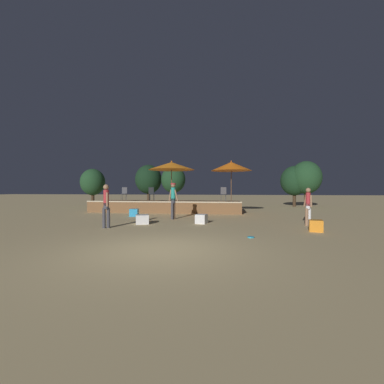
% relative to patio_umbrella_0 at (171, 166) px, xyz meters
% --- Properties ---
extents(ground_plane, '(120.00, 120.00, 0.00)m').
position_rel_patio_umbrella_0_xyz_m(ground_plane, '(1.71, -9.18, -2.99)').
color(ground_plane, tan).
extents(wooden_deck, '(10.14, 3.14, 0.78)m').
position_rel_patio_umbrella_0_xyz_m(wooden_deck, '(-0.74, 1.85, -2.64)').
color(wooden_deck, brown).
rests_on(wooden_deck, ground).
extents(patio_umbrella_0, '(2.85, 2.85, 3.32)m').
position_rel_patio_umbrella_0_xyz_m(patio_umbrella_0, '(0.00, 0.00, 0.00)').
color(patio_umbrella_0, brown).
rests_on(patio_umbrella_0, ground).
extents(patio_umbrella_1, '(2.48, 2.48, 3.31)m').
position_rel_patio_umbrella_0_xyz_m(patio_umbrella_1, '(3.68, 0.36, -0.04)').
color(patio_umbrella_1, brown).
rests_on(patio_umbrella_1, ground).
extents(cube_seat_0, '(0.73, 0.73, 0.41)m').
position_rel_patio_umbrella_0_xyz_m(cube_seat_0, '(-0.35, -4.52, -2.79)').
color(cube_seat_0, white).
rests_on(cube_seat_0, ground).
extents(cube_seat_1, '(0.57, 0.57, 0.42)m').
position_rel_patio_umbrella_0_xyz_m(cube_seat_1, '(2.29, -4.04, -2.78)').
color(cube_seat_1, white).
rests_on(cube_seat_1, ground).
extents(cube_seat_2, '(0.53, 0.53, 0.43)m').
position_rel_patio_umbrella_0_xyz_m(cube_seat_2, '(-1.85, -1.56, -2.78)').
color(cube_seat_2, '#2D9EDB').
rests_on(cube_seat_2, ground).
extents(cube_seat_3, '(0.55, 0.55, 0.43)m').
position_rel_patio_umbrella_0_xyz_m(cube_seat_3, '(6.70, -5.59, -2.78)').
color(cube_seat_3, orange).
rests_on(cube_seat_3, ground).
extents(person_0, '(0.58, 0.30, 1.89)m').
position_rel_patio_umbrella_0_xyz_m(person_0, '(0.67, -2.60, -1.90)').
color(person_0, '#3F3F47').
rests_on(person_0, ground).
extents(person_1, '(0.34, 0.38, 1.76)m').
position_rel_patio_umbrella_0_xyz_m(person_1, '(-1.38, -5.89, -2.03)').
color(person_1, '#3F3F47').
rests_on(person_1, ground).
extents(person_2, '(0.30, 0.44, 1.62)m').
position_rel_patio_umbrella_0_xyz_m(person_2, '(6.88, -4.05, -2.13)').
color(person_2, '#997051').
rests_on(person_2, ground).
extents(bistro_chair_0, '(0.47, 0.47, 0.90)m').
position_rel_patio_umbrella_0_xyz_m(bistro_chair_0, '(-1.70, 1.34, -1.67)').
color(bistro_chair_0, '#2D3338').
rests_on(bistro_chair_0, wooden_deck).
extents(bistro_chair_1, '(0.40, 0.40, 0.90)m').
position_rel_patio_umbrella_0_xyz_m(bistro_chair_1, '(-3.71, 1.48, -1.67)').
color(bistro_chair_1, '#47474C').
rests_on(bistro_chair_1, wooden_deck).
extents(bistro_chair_2, '(0.40, 0.40, 0.90)m').
position_rel_patio_umbrella_0_xyz_m(bistro_chair_2, '(3.19, 1.06, -1.67)').
color(bistro_chair_2, '#47474C').
rests_on(bistro_chair_2, wooden_deck).
extents(frisbee_disc, '(0.22, 0.22, 0.03)m').
position_rel_patio_umbrella_0_xyz_m(frisbee_disc, '(4.21, -7.16, -2.98)').
color(frisbee_disc, '#33B2D8').
rests_on(frisbee_disc, ground).
extents(background_tree_0, '(2.57, 2.57, 3.96)m').
position_rel_patio_umbrella_0_xyz_m(background_tree_0, '(10.13, 7.58, -0.46)').
color(background_tree_0, '#3D2B1C').
rests_on(background_tree_0, ground).
extents(background_tree_1, '(2.36, 2.36, 3.59)m').
position_rel_patio_umbrella_0_xyz_m(background_tree_1, '(9.28, 7.96, -0.72)').
color(background_tree_1, '#3D2B1C').
rests_on(background_tree_1, ground).
extents(background_tree_2, '(2.68, 2.68, 4.02)m').
position_rel_patio_umbrella_0_xyz_m(background_tree_2, '(-4.54, 9.66, -0.46)').
color(background_tree_2, '#3D2B1C').
rests_on(background_tree_2, ground).
extents(background_tree_3, '(2.31, 2.31, 3.73)m').
position_rel_patio_umbrella_0_xyz_m(background_tree_3, '(-1.67, 8.35, -0.55)').
color(background_tree_3, '#3D2B1C').
rests_on(background_tree_3, ground).
extents(background_tree_4, '(2.16, 2.16, 3.37)m').
position_rel_patio_umbrella_0_xyz_m(background_tree_4, '(-8.58, 6.03, -0.82)').
color(background_tree_4, '#3D2B1C').
rests_on(background_tree_4, ground).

